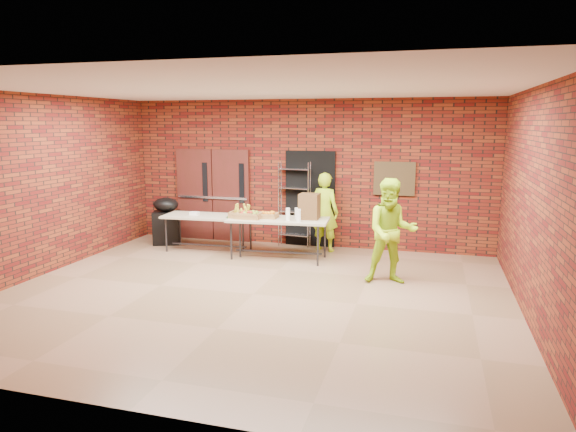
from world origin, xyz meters
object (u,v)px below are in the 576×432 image
object	(u,v)px
table_right	(278,222)
coffee_dispenser	(309,206)
volunteer_man	(391,232)
wire_rack	(294,205)
volunteer_woman	(325,212)
table_left	(208,218)
covered_grill	(166,221)

from	to	relation	value
table_right	coffee_dispenser	xyz separation A→B (m)	(0.60, 0.14, 0.32)
coffee_dispenser	volunteer_man	world-z (taller)	volunteer_man
wire_rack	volunteer_woman	xyz separation A→B (m)	(0.72, -0.22, -0.09)
volunteer_man	table_right	bearing A→B (deg)	145.17
volunteer_woman	volunteer_man	distance (m)	2.44
volunteer_woman	volunteer_man	size ratio (longest dim) A/B	0.94
volunteer_woman	volunteer_man	xyz separation A→B (m)	(1.54, -1.90, 0.06)
table_left	volunteer_woman	xyz separation A→B (m)	(2.36, 0.70, 0.13)
covered_grill	table_right	bearing A→B (deg)	-33.38
table_left	table_right	world-z (taller)	table_right
table_left	volunteer_man	distance (m)	4.09
coffee_dispenser	wire_rack	bearing A→B (deg)	120.53
table_right	volunteer_man	distance (m)	2.51
table_right	volunteer_man	bearing A→B (deg)	-28.54
table_left	volunteer_woman	world-z (taller)	volunteer_woman
wire_rack	volunteer_woman	distance (m)	0.76
coffee_dispenser	covered_grill	distance (m)	3.47
table_right	volunteer_woman	size ratio (longest dim) A/B	1.22
table_left	covered_grill	size ratio (longest dim) A/B	1.82
covered_grill	coffee_dispenser	bearing A→B (deg)	-29.06
covered_grill	volunteer_woman	xyz separation A→B (m)	(3.56, 0.33, 0.31)
wire_rack	coffee_dispenser	size ratio (longest dim) A/B	3.69
covered_grill	volunteer_man	world-z (taller)	volunteer_man
table_right	volunteer_woman	xyz separation A→B (m)	(0.76, 0.89, 0.09)
volunteer_woman	table_left	bearing A→B (deg)	30.54
coffee_dispenser	volunteer_woman	distance (m)	0.79
covered_grill	volunteer_man	distance (m)	5.34
wire_rack	table_right	world-z (taller)	wire_rack
table_left	coffee_dispenser	world-z (taller)	coffee_dispenser
wire_rack	covered_grill	world-z (taller)	wire_rack
volunteer_woman	table_right	bearing A→B (deg)	63.64
wire_rack	table_left	size ratio (longest dim) A/B	0.97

